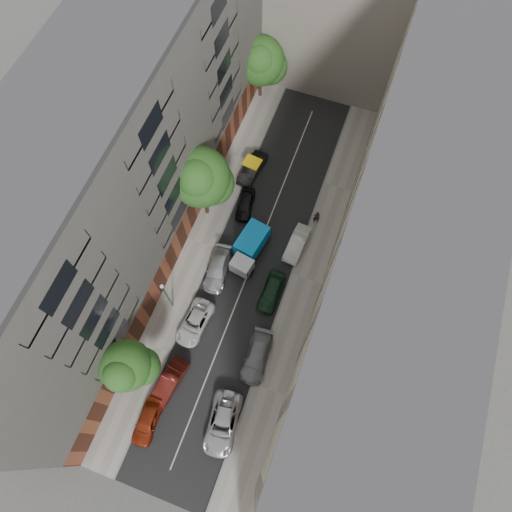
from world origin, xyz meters
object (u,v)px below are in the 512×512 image
at_px(car_left_0, 147,421).
at_px(tree_far, 261,63).
at_px(car_right_1, 257,357).
at_px(tree_mid, 201,180).
at_px(car_left_2, 195,323).
at_px(car_right_3, 297,244).
at_px(car_left_1, 169,382).
at_px(lamp_post, 166,294).
at_px(car_left_3, 218,269).
at_px(car_left_5, 252,169).
at_px(car_left_4, 245,204).
at_px(pedestrian, 317,217).
at_px(car_right_2, 271,291).
at_px(tarp_truck, 249,248).
at_px(car_right_0, 223,423).
at_px(tree_near, 127,367).

relative_size(car_left_0, tree_far, 0.54).
distance_m(car_right_1, tree_mid, 16.62).
height_order(car_left_2, tree_far, tree_far).
height_order(car_right_3, tree_far, tree_far).
bearing_deg(car_left_1, lamp_post, 121.41).
relative_size(car_left_0, lamp_post, 0.73).
distance_m(car_left_3, tree_far, 22.70).
bearing_deg(car_left_5, car_right_1, -61.12).
distance_m(car_left_0, car_left_4, 22.40).
relative_size(car_right_3, pedestrian, 2.31).
relative_size(car_right_1, car_right_2, 1.14).
relative_size(tarp_truck, car_right_0, 1.03).
height_order(car_right_1, tree_mid, tree_mid).
height_order(car_left_2, lamp_post, lamp_post).
distance_m(car_left_0, car_right_0, 6.34).
xyz_separation_m(car_left_4, tree_mid, (-3.38, -2.03, 5.75)).
height_order(car_left_0, car_right_2, car_right_2).
bearing_deg(car_right_2, car_right_3, 83.20).
bearing_deg(car_right_1, car_left_0, -133.27).
xyz_separation_m(car_left_3, tree_near, (-2.56, -11.65, 4.52)).
distance_m(car_left_3, tree_mid, 8.66).
relative_size(tarp_truck, car_right_3, 1.31).
relative_size(car_left_3, car_left_5, 1.08).
bearing_deg(car_right_1, car_left_5, 107.78).
bearing_deg(car_left_1, tree_mid, 110.28).
bearing_deg(car_left_0, car_left_4, 85.94).
distance_m(tarp_truck, car_right_2, 4.72).
distance_m(car_left_5, car_right_1, 19.81).
bearing_deg(tree_near, car_right_2, 54.05).
distance_m(tree_mid, tree_far, 16.50).
bearing_deg(pedestrian, car_right_0, 71.99).
bearing_deg(car_left_1, tarp_truck, 89.96).
bearing_deg(car_left_0, car_left_1, 80.41).
distance_m(car_left_4, tree_mid, 6.97).
distance_m(car_left_2, car_right_1, 6.48).
bearing_deg(tarp_truck, car_right_2, -32.84).
height_order(car_right_3, tree_mid, tree_mid).
xyz_separation_m(car_left_5, tree_near, (-1.76, -23.50, 4.48)).
bearing_deg(tree_mid, car_left_3, -58.74).
distance_m(tarp_truck, tree_mid, 8.03).
xyz_separation_m(car_left_5, tree_far, (-2.70, 10.16, 4.26)).
bearing_deg(car_left_3, car_right_3, 32.04).
relative_size(car_right_0, car_right_2, 1.24).
height_order(car_right_2, pedestrian, pedestrian).
relative_size(tarp_truck, car_right_1, 1.12).
bearing_deg(car_left_0, tree_mid, 95.28).
relative_size(car_left_4, pedestrian, 2.10).
relative_size(tree_near, pedestrian, 4.05).
bearing_deg(tree_far, tarp_truck, -73.45).
height_order(car_right_2, car_right_3, car_right_2).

